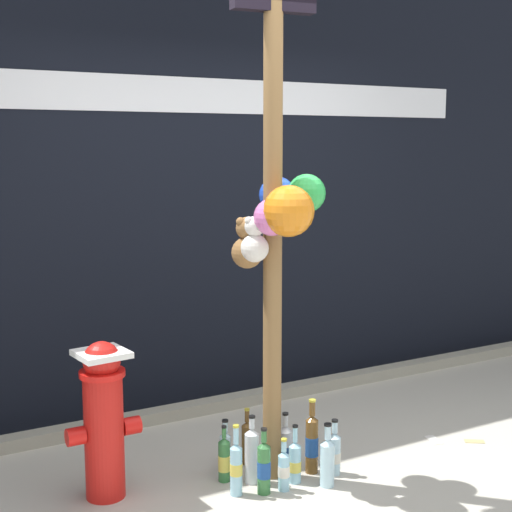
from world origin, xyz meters
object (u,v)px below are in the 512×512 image
at_px(memorial_post, 277,185).
at_px(bottle_10, 225,450).
at_px(bottle_2, 285,446).
at_px(bottle_1, 295,461).
at_px(bottle_3, 264,467).
at_px(bottle_5, 247,441).
at_px(bottle_8, 252,454).
at_px(bottle_9, 312,443).
at_px(bottle_7, 236,467).
at_px(bottle_4, 327,460).
at_px(bottle_6, 224,460).
at_px(bottle_11, 334,453).
at_px(fire_hydrant, 103,416).
at_px(bottle_0, 284,469).

xyz_separation_m(memorial_post, bottle_10, (-0.19, 0.22, -1.47)).
bearing_deg(bottle_2, bottle_1, -107.35).
relative_size(bottle_3, bottle_5, 1.09).
bearing_deg(bottle_8, bottle_9, -8.88).
bearing_deg(bottle_7, bottle_5, 52.83).
bearing_deg(bottle_3, bottle_4, -15.31).
distance_m(memorial_post, bottle_4, 1.47).
bearing_deg(bottle_6, bottle_9, -16.90).
distance_m(memorial_post, bottle_8, 1.44).
bearing_deg(bottle_1, bottle_7, 175.44).
xyz_separation_m(memorial_post, bottle_7, (-0.27, -0.06, -1.44)).
bearing_deg(bottle_11, bottle_5, 134.74).
relative_size(bottle_9, bottle_11, 1.34).
bearing_deg(bottle_10, bottle_7, -106.09).
height_order(fire_hydrant, bottle_9, fire_hydrant).
bearing_deg(fire_hydrant, bottle_3, -27.20).
distance_m(bottle_5, bottle_11, 0.50).
bearing_deg(memorial_post, bottle_3, -140.11).
bearing_deg(bottle_0, fire_hydrant, 154.77).
bearing_deg(bottle_8, bottle_2, 18.50).
bearing_deg(bottle_1, bottle_10, 129.93).
distance_m(bottle_0, bottle_11, 0.34).
relative_size(bottle_3, bottle_4, 1.02).
bearing_deg(bottle_9, bottle_0, -156.46).
height_order(bottle_2, bottle_7, bottle_7).
bearing_deg(fire_hydrant, bottle_1, -20.21).
xyz_separation_m(bottle_7, bottle_8, (0.14, 0.09, 0.01)).
xyz_separation_m(bottle_1, bottle_11, (0.24, -0.02, 0.01)).
xyz_separation_m(fire_hydrant, bottle_7, (0.59, -0.32, -0.28)).
height_order(bottle_2, bottle_4, bottle_4).
bearing_deg(bottle_4, bottle_11, 40.38).
bearing_deg(bottle_6, bottle_8, -35.89).
xyz_separation_m(bottle_5, bottle_6, (-0.21, -0.13, -0.01)).
relative_size(bottle_4, bottle_6, 1.11).
bearing_deg(bottle_4, bottle_3, 164.69).
relative_size(memorial_post, bottle_6, 9.02).
bearing_deg(bottle_10, bottle_2, -18.84).
height_order(bottle_0, bottle_5, bottle_5).
bearing_deg(fire_hydrant, bottle_5, -0.75).
relative_size(fire_hydrant, bottle_7, 2.17).
xyz_separation_m(bottle_3, bottle_6, (-0.11, 0.23, -0.02)).
distance_m(bottle_7, bottle_9, 0.49).
xyz_separation_m(bottle_1, bottle_2, (0.06, 0.20, 0.00)).
distance_m(bottle_2, bottle_11, 0.29).
height_order(bottle_0, bottle_9, bottle_9).
height_order(bottle_6, bottle_7, bottle_7).
bearing_deg(bottle_6, bottle_5, 31.90).
relative_size(bottle_0, bottle_7, 0.75).
height_order(memorial_post, bottle_1, memorial_post).
bearing_deg(bottle_4, bottle_7, 162.44).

